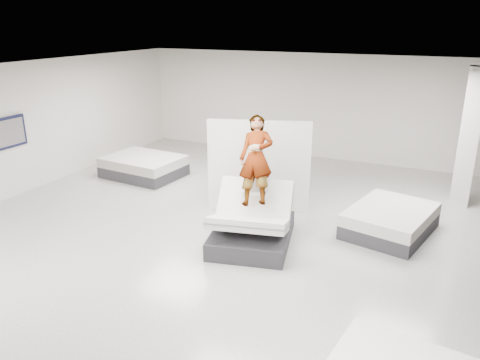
# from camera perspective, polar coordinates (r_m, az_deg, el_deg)

# --- Properties ---
(room) EXTENTS (14.00, 14.04, 3.20)m
(room) POSITION_cam_1_polar(r_m,az_deg,el_deg) (8.33, -2.42, 1.14)
(room) COLOR beige
(room) RESTS_ON ground
(hero_bed) EXTENTS (1.83, 2.19, 1.25)m
(hero_bed) POSITION_cam_1_polar(r_m,az_deg,el_deg) (9.08, 1.50, -5.50)
(hero_bed) COLOR #333337
(hero_bed) RESTS_ON floor
(person) EXTENTS (1.04, 1.85, 1.43)m
(person) POSITION_cam_1_polar(r_m,az_deg,el_deg) (9.05, 1.93, 0.50)
(person) COLOR slate
(person) RESTS_ON hero_bed
(remote) EXTENTS (0.08, 0.15, 0.08)m
(remote) POSITION_cam_1_polar(r_m,az_deg,el_deg) (8.77, 2.92, -1.79)
(remote) COLOR black
(remote) RESTS_ON person
(divider_panel) EXTENTS (2.22, 0.78, 2.09)m
(divider_panel) POSITION_cam_1_polar(r_m,az_deg,el_deg) (10.44, 2.29, 1.67)
(divider_panel) COLOR white
(divider_panel) RESTS_ON floor
(flat_bed_right_far) EXTENTS (1.82, 2.18, 0.53)m
(flat_bed_right_far) POSITION_cam_1_polar(r_m,az_deg,el_deg) (10.05, 17.84, -4.73)
(flat_bed_right_far) COLOR #333337
(flat_bed_right_far) RESTS_ON floor
(flat_bed_left_far) EXTENTS (2.15, 1.68, 0.56)m
(flat_bed_left_far) POSITION_cam_1_polar(r_m,az_deg,el_deg) (13.27, -11.65, 1.63)
(flat_bed_left_far) COLOR #333337
(flat_bed_left_far) RESTS_ON floor
(column) EXTENTS (0.40, 0.40, 3.20)m
(column) POSITION_cam_1_polar(r_m,az_deg,el_deg) (11.81, 26.09, 4.58)
(column) COLOR silver
(column) RESTS_ON floor
(wall_poster) EXTENTS (0.06, 0.95, 0.75)m
(wall_poster) POSITION_cam_1_polar(r_m,az_deg,el_deg) (12.47, -26.37, 5.21)
(wall_poster) COLOR black
(wall_poster) RESTS_ON wall_left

